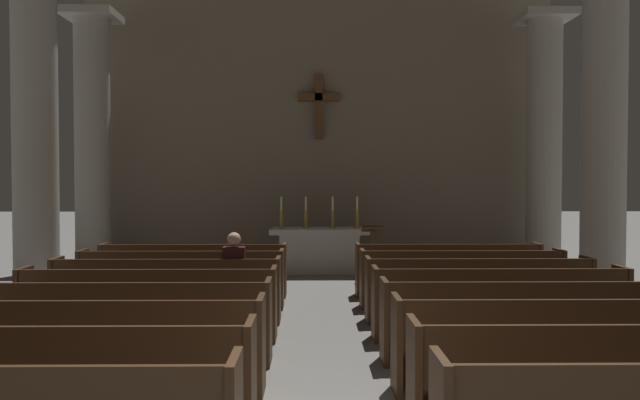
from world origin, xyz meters
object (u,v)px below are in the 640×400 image
at_px(candlestick_inner_right, 333,218).
at_px(lone_worshipper, 235,275).
at_px(column_right_fourth, 544,146).
at_px(lectern, 373,254).
at_px(pew_right_row_4, 526,321).
at_px(candlestick_outer_left, 281,218).
at_px(pew_left_row_8, 194,270).
at_px(candlestick_outer_right, 357,218).
at_px(pew_left_row_7, 182,279).
at_px(pew_left_row_6, 167,290).
at_px(altar, 319,249).
at_px(pew_left_row_2, 47,380).
at_px(pew_left_row_5, 149,304).
at_px(column_left_fourth, 93,146).
at_px(pew_left_row_4, 125,322).
at_px(pew_right_row_5, 499,303).
at_px(pew_left_row_3, 93,346).
at_px(candlestick_inner_left, 306,218).
at_px(pew_right_row_3, 563,345).
at_px(pew_right_row_7, 461,278).
at_px(pew_right_row_2, 614,378).
at_px(column_left_third, 35,137).
at_px(pew_right_row_8, 448,269).
at_px(pew_right_row_6, 478,289).

relative_size(candlestick_inner_right, lone_worshipper, 0.53).
distance_m(column_right_fourth, lectern, 4.84).
distance_m(pew_right_row_4, candlestick_outer_left, 7.95).
relative_size(pew_left_row_8, candlestick_outer_right, 4.66).
distance_m(pew_left_row_7, candlestick_inner_right, 4.86).
height_order(pew_left_row_6, pew_right_row_4, same).
distance_m(altar, candlestick_outer_right, 1.10).
bearing_deg(pew_left_row_2, lectern, 67.79).
bearing_deg(pew_left_row_5, pew_left_row_7, 90.00).
xyz_separation_m(column_right_fourth, candlestick_outer_left, (-5.96, -0.19, -1.61)).
xyz_separation_m(pew_left_row_2, candlestick_outer_right, (3.12, 9.41, 0.76)).
xyz_separation_m(column_left_fourth, lone_worshipper, (3.82, -5.28, -2.16)).
xyz_separation_m(pew_left_row_4, pew_right_row_5, (4.53, 1.07, 0.00)).
relative_size(pew_left_row_2, pew_left_row_7, 1.00).
bearing_deg(altar, lone_worshipper, -104.23).
distance_m(pew_left_row_8, candlestick_inner_right, 4.01).
bearing_deg(pew_left_row_5, pew_left_row_3, -90.00).
height_order(pew_left_row_4, column_right_fourth, column_right_fourth).
xyz_separation_m(candlestick_inner_left, lectern, (1.39, -1.20, -0.69)).
xyz_separation_m(pew_left_row_2, candlestick_outer_left, (1.42, 9.41, 0.76)).
bearing_deg(pew_right_row_3, column_left_fourth, 130.85).
distance_m(pew_left_row_2, pew_left_row_6, 4.28).
bearing_deg(pew_left_row_7, pew_right_row_7, 0.00).
bearing_deg(pew_right_row_2, column_left_fourth, 127.53).
distance_m(pew_right_row_7, column_left_third, 7.84).
xyz_separation_m(pew_left_row_2, pew_left_row_8, (0.00, 6.43, 0.00)).
xyz_separation_m(pew_left_row_6, column_left_fourth, (-2.85, 5.32, 2.37)).
bearing_deg(pew_right_row_2, pew_left_row_7, 130.25).
bearing_deg(pew_right_row_2, pew_right_row_7, 90.00).
bearing_deg(candlestick_outer_left, pew_left_row_7, -109.25).
height_order(pew_right_row_7, candlestick_inner_left, candlestick_inner_left).
relative_size(pew_left_row_8, pew_right_row_8, 1.00).
bearing_deg(pew_right_row_7, column_left_third, 170.69).
bearing_deg(pew_left_row_2, pew_right_row_4, 25.29).
xyz_separation_m(pew_right_row_5, pew_right_row_8, (0.00, 3.21, 0.00)).
height_order(pew_left_row_2, candlestick_outer_left, candlestick_outer_left).
distance_m(pew_left_row_7, column_left_fourth, 5.64).
xyz_separation_m(pew_left_row_3, column_right_fourth, (7.38, 8.53, 2.37)).
xyz_separation_m(pew_left_row_4, candlestick_inner_left, (1.97, 7.27, 0.76)).
bearing_deg(candlestick_outer_right, pew_right_row_2, -81.44).
height_order(pew_left_row_4, pew_left_row_7, same).
bearing_deg(pew_right_row_5, lone_worshipper, 162.68).
bearing_deg(pew_right_row_5, column_left_fourth, 139.10).
bearing_deg(pew_left_row_2, pew_left_row_6, 90.00).
height_order(pew_right_row_6, candlestick_outer_right, candlestick_outer_right).
relative_size(pew_left_row_3, column_right_fourth, 0.56).
height_order(pew_left_row_7, pew_left_row_8, same).
bearing_deg(pew_right_row_7, pew_right_row_4, -90.00).
height_order(pew_left_row_5, candlestick_inner_right, candlestick_inner_right).
bearing_deg(column_left_fourth, pew_right_row_7, -29.93).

